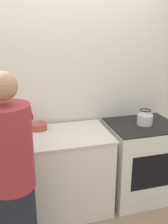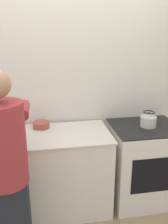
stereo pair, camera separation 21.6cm
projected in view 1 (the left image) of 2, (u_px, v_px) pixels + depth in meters
wall_back at (63, 85)px, 2.76m from camera, size 8.00×0.05×2.60m
counter at (34, 176)px, 2.58m from camera, size 1.58×0.65×0.88m
oven at (140, 160)px, 2.88m from camera, size 0.73×0.62×0.90m
person at (12, 171)px, 1.86m from camera, size 0.38×0.62×1.63m
cutting_board at (10, 148)px, 2.22m from camera, size 0.29×0.19×0.02m
knife at (13, 146)px, 2.22m from camera, size 0.18×0.08×0.01m
kettle at (145, 118)px, 2.72m from camera, size 0.17×0.17×0.17m
bowl_prep at (39, 126)px, 2.64m from camera, size 0.18×0.18×0.07m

